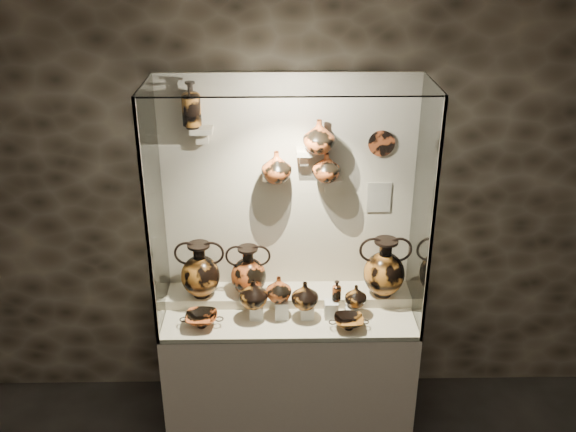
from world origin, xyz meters
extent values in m
cube|color=#2C241B|center=(0.00, 2.50, 1.60)|extent=(5.00, 0.02, 3.20)
cube|color=beige|center=(0.00, 2.18, 0.40)|extent=(1.70, 0.60, 0.80)
cube|color=beige|center=(0.00, 2.18, 0.82)|extent=(1.68, 0.58, 0.03)
cube|color=beige|center=(0.00, 2.35, 0.85)|extent=(1.70, 0.25, 0.10)
cube|color=beige|center=(0.00, 2.50, 1.60)|extent=(1.70, 0.03, 1.60)
cube|color=white|center=(0.00, 1.88, 1.60)|extent=(1.70, 0.01, 1.60)
cube|color=white|center=(-0.85, 2.18, 1.60)|extent=(0.01, 0.60, 1.60)
cube|color=white|center=(0.85, 2.18, 1.60)|extent=(0.01, 0.60, 1.60)
cube|color=white|center=(0.00, 2.18, 2.40)|extent=(1.70, 0.60, 0.01)
cube|color=gray|center=(-0.84, 1.89, 1.60)|extent=(0.02, 0.02, 1.60)
cube|color=gray|center=(0.84, 1.89, 1.60)|extent=(0.02, 0.02, 1.60)
cube|color=silver|center=(-0.22, 2.13, 0.88)|extent=(0.09, 0.09, 0.10)
cube|color=silver|center=(-0.05, 2.13, 0.90)|extent=(0.09, 0.09, 0.13)
cube|color=silver|center=(0.12, 2.13, 0.88)|extent=(0.09, 0.09, 0.09)
cube|color=silver|center=(0.28, 2.13, 0.89)|extent=(0.09, 0.09, 0.12)
cube|color=silver|center=(0.42, 2.13, 0.87)|extent=(0.09, 0.09, 0.08)
cube|color=beige|center=(-0.55, 2.42, 2.05)|extent=(0.14, 0.12, 0.04)
cube|color=beige|center=(-0.10, 2.42, 1.70)|extent=(0.14, 0.12, 0.04)
cube|color=beige|center=(0.10, 2.42, 1.90)|extent=(0.10, 0.12, 0.04)
cube|color=beige|center=(0.28, 2.42, 1.70)|extent=(0.14, 0.12, 0.04)
imported|color=#A6611F|center=(-0.24, 2.12, 1.03)|extent=(0.20, 0.20, 0.20)
imported|color=#BB5021|center=(-0.07, 2.14, 1.05)|extent=(0.18, 0.18, 0.18)
imported|color=#A6611F|center=(0.10, 2.11, 1.01)|extent=(0.21, 0.21, 0.19)
imported|color=#A6611F|center=(0.44, 2.15, 0.99)|extent=(0.19, 0.19, 0.15)
imported|color=#BB5021|center=(-0.08, 2.37, 1.82)|extent=(0.25, 0.25, 0.20)
imported|color=#BB5021|center=(0.19, 2.37, 2.02)|extent=(0.26, 0.26, 0.21)
imported|color=#BB5021|center=(0.24, 2.38, 1.81)|extent=(0.22, 0.22, 0.19)
cylinder|color=#A0441F|center=(0.60, 2.47, 1.94)|extent=(0.17, 0.02, 0.17)
cube|color=beige|center=(0.61, 2.47, 1.56)|extent=(0.16, 0.01, 0.21)
camera|label=1|loc=(-0.07, -1.49, 3.26)|focal=40.00mm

